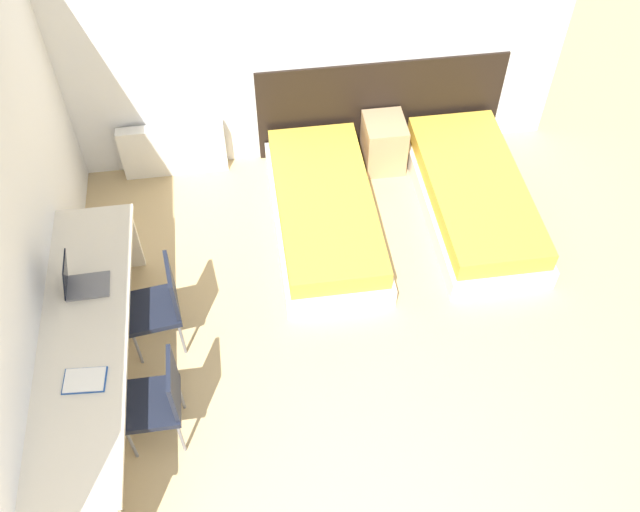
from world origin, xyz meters
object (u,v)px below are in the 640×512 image
nightstand (384,143)px  chair_near_notebook (159,398)px  chair_near_laptop (159,303)px  laptop (80,282)px  bed_near_window (325,212)px  bed_near_door (474,197)px

nightstand → chair_near_notebook: 3.38m
chair_near_laptop → nightstand: bearing=33.4°
nightstand → laptop: 3.22m
bed_near_window → nightstand: (0.69, 0.77, 0.06)m
bed_near_window → chair_near_notebook: bearing=-127.7°
bed_near_door → nightstand: size_ratio=3.82×
bed_near_door → laptop: laptop is taller
bed_near_window → laptop: 2.27m
chair_near_laptop → chair_near_notebook: size_ratio=1.00×
chair_near_laptop → laptop: bearing=170.9°
bed_near_door → chair_near_notebook: size_ratio=2.31×
chair_near_notebook → laptop: bearing=121.4°
bed_near_window → nightstand: bearing=48.2°
bed_near_window → chair_near_notebook: size_ratio=2.31×
bed_near_window → bed_near_door: bearing=0.0°
bed_near_window → chair_near_laptop: 1.78m
bed_near_door → chair_near_laptop: chair_near_laptop is taller
bed_near_window → chair_near_notebook: 2.35m
nightstand → chair_near_laptop: chair_near_laptop is taller
bed_near_window → laptop: laptop is taller
bed_near_window → chair_near_laptop: chair_near_laptop is taller
bed_near_door → chair_near_notebook: bearing=-146.6°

